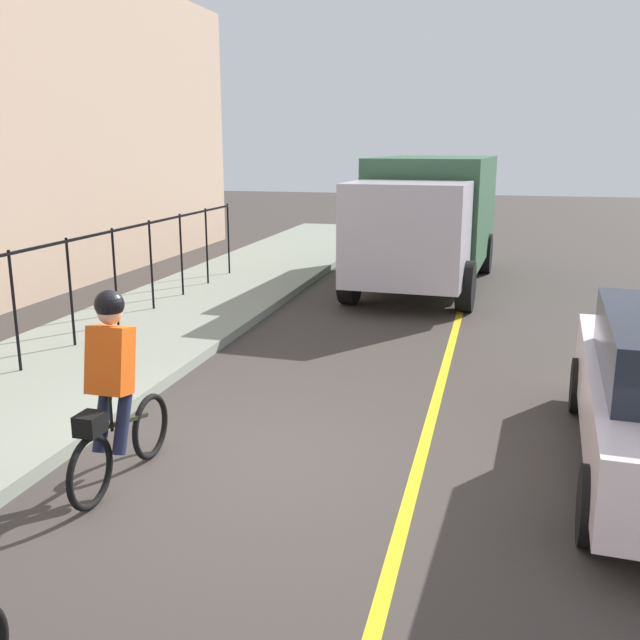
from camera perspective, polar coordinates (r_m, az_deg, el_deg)
ground_plane at (r=7.18m, az=-5.49°, el=-11.34°), size 80.00×80.00×0.00m
lane_line_centre at (r=6.85m, az=7.55°, el=-12.67°), size 36.00×0.12×0.01m
cyclist_lead at (r=6.64m, az=-16.19°, el=-5.47°), size 1.71×0.37×1.83m
box_truck_background at (r=16.02m, az=8.70°, el=8.33°), size 6.82×2.82×2.78m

